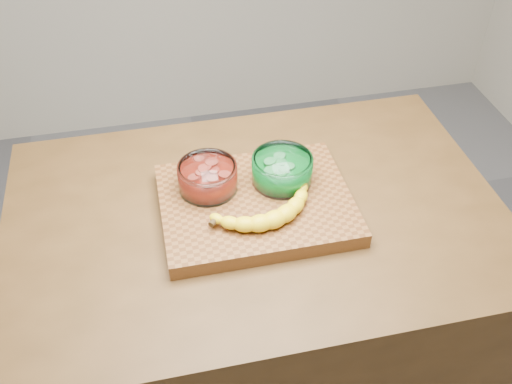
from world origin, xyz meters
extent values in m
cube|color=#4D3217|center=(0.00, 0.00, 0.45)|extent=(1.20, 0.80, 0.90)
cube|color=brown|center=(0.00, 0.00, 0.92)|extent=(0.45, 0.35, 0.04)
cylinder|color=white|center=(-0.10, 0.06, 0.97)|extent=(0.14, 0.14, 0.07)
cylinder|color=#B22514|center=(-0.10, 0.06, 0.96)|extent=(0.12, 0.12, 0.04)
cylinder|color=#E15A47|center=(-0.10, 0.06, 0.99)|extent=(0.11, 0.11, 0.02)
cylinder|color=white|center=(0.08, 0.05, 0.97)|extent=(0.15, 0.15, 0.07)
cylinder|color=#0C922B|center=(0.08, 0.05, 0.96)|extent=(0.13, 0.13, 0.04)
cylinder|color=#6AE37A|center=(0.08, 0.05, 0.99)|extent=(0.12, 0.12, 0.02)
camera|label=1|loc=(-0.21, -0.97, 1.85)|focal=40.00mm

